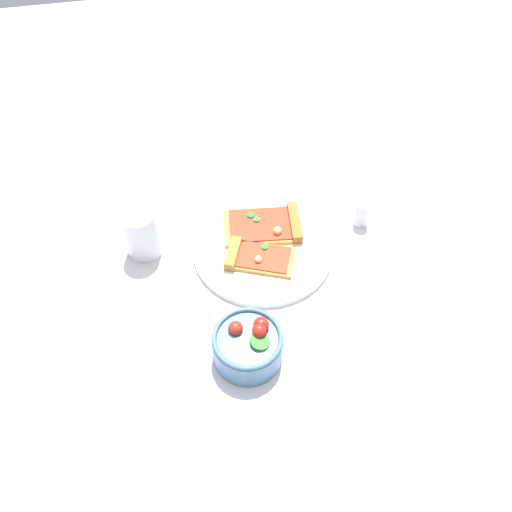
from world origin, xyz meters
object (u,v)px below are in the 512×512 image
Objects in this scene: plate at (264,248)px; salad_bowl at (248,345)px; pizza_slice_far at (254,257)px; soda_glass at (142,234)px; pepper_shaker at (363,212)px; pizza_slice_near at (269,225)px.

plate is 0.23m from salad_bowl.
soda_glass is at bearing 158.88° from pizza_slice_far.
soda_glass is at bearing 167.58° from plate.
soda_glass is 1.53× the size of pepper_shaker.
soda_glass reaches higher than salad_bowl.
pepper_shaker reaches higher than pizza_slice_near.
pizza_slice_far is 1.44× the size of soda_glass.
salad_bowl is 0.31m from soda_glass.
pepper_shaker is at bearing 13.92° from pizza_slice_far.
plate is at bearing -113.71° from pizza_slice_near.
pizza_slice_far is (-0.04, -0.07, -0.00)m from pizza_slice_near.
plate is 0.04m from pizza_slice_far.
pizza_slice_far is (-0.02, -0.03, 0.01)m from plate.
salad_bowl is 1.14× the size of soda_glass.
salad_bowl reaches higher than pizza_slice_far.
pizza_slice_far is at bearing -121.36° from pizza_slice_near.
pizza_slice_near is at bearing 69.97° from salad_bowl.
salad_bowl is 0.38m from pepper_shaker.
salad_bowl reaches higher than pizza_slice_near.
salad_bowl reaches higher than pepper_shaker.
pizza_slice_near is 0.19m from pepper_shaker.
pizza_slice_far is 0.20m from salad_bowl.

